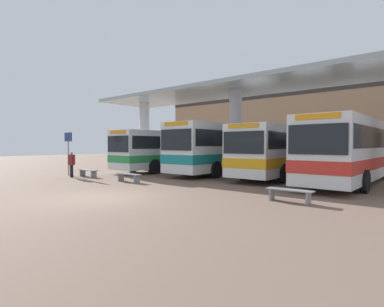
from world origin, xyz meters
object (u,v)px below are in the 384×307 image
object	(u,v)px
transit_bus_left_bay	(176,149)
waiting_bench_mid_platform	(129,176)
info_sign_platform	(68,145)
pedestrian_waiting	(71,162)
transit_bus_center_bay	(230,147)
waiting_bench_far_platform	(289,193)
transit_bus_right_bay	(287,149)
transit_bus_far_right_bay	(355,149)
waiting_bench_near_pillar	(88,172)

from	to	relation	value
transit_bus_left_bay	waiting_bench_mid_platform	size ratio (longest dim) A/B	6.64
transit_bus_left_bay	info_sign_platform	world-z (taller)	transit_bus_left_bay
pedestrian_waiting	waiting_bench_mid_platform	bearing A→B (deg)	2.99
pedestrian_waiting	transit_bus_center_bay	bearing A→B (deg)	50.21
waiting_bench_far_platform	transit_bus_right_bay	bearing A→B (deg)	112.61
transit_bus_center_bay	info_sign_platform	distance (m)	11.38
info_sign_platform	waiting_bench_far_platform	bearing A→B (deg)	0.64
info_sign_platform	pedestrian_waiting	bearing A→B (deg)	-21.52
pedestrian_waiting	transit_bus_far_right_bay	bearing A→B (deg)	24.75
transit_bus_far_right_bay	waiting_bench_far_platform	bearing A→B (deg)	87.43
transit_bus_far_right_bay	transit_bus_right_bay	bearing A→B (deg)	-7.51
transit_bus_left_bay	waiting_bench_far_platform	xyz separation A→B (m)	(12.45, -7.52, -1.38)
transit_bus_center_bay	transit_bus_right_bay	size ratio (longest dim) A/B	1.03
transit_bus_left_bay	info_sign_platform	xyz separation A→B (m)	(-2.90, -7.69, 0.34)
waiting_bench_near_pillar	waiting_bench_mid_platform	xyz separation A→B (m)	(4.10, 0.00, 0.00)
waiting_bench_near_pillar	transit_bus_right_bay	bearing A→B (deg)	41.20
transit_bus_far_right_bay	info_sign_platform	xyz separation A→B (m)	(-15.88, -8.02, 0.22)
transit_bus_center_bay	waiting_bench_far_platform	bearing A→B (deg)	132.76
transit_bus_center_bay	waiting_bench_mid_platform	world-z (taller)	transit_bus_center_bay
transit_bus_far_right_bay	transit_bus_left_bay	bearing A→B (deg)	2.69
transit_bus_left_bay	waiting_bench_far_platform	world-z (taller)	transit_bus_left_bay
transit_bus_center_bay	waiting_bench_near_pillar	bearing A→B (deg)	56.68
waiting_bench_mid_platform	pedestrian_waiting	distance (m)	4.84
transit_bus_center_bay	transit_bus_right_bay	world-z (taller)	transit_bus_center_bay
transit_bus_center_bay	transit_bus_right_bay	distance (m)	4.27
transit_bus_left_bay	info_sign_platform	distance (m)	8.23
waiting_bench_near_pillar	transit_bus_center_bay	bearing A→B (deg)	57.01
transit_bus_far_right_bay	info_sign_platform	world-z (taller)	transit_bus_far_right_bay
waiting_bench_far_platform	waiting_bench_mid_platform	bearing A→B (deg)	180.00
waiting_bench_far_platform	info_sign_platform	world-z (taller)	info_sign_platform
transit_bus_center_bay	pedestrian_waiting	size ratio (longest dim) A/B	7.41
waiting_bench_far_platform	info_sign_platform	size ratio (longest dim) A/B	0.58
transit_bus_left_bay	pedestrian_waiting	xyz separation A→B (m)	(-1.39, -8.29, -0.74)
transit_bus_left_bay	transit_bus_center_bay	bearing A→B (deg)	-169.22
waiting_bench_mid_platform	transit_bus_left_bay	bearing A→B (deg)	114.00
transit_bus_right_bay	transit_bus_far_right_bay	size ratio (longest dim) A/B	0.94
waiting_bench_near_pillar	info_sign_platform	distance (m)	2.76
transit_bus_left_bay	waiting_bench_far_platform	distance (m)	14.61
transit_bus_right_bay	waiting_bench_mid_platform	xyz separation A→B (m)	(-5.57, -8.47, -1.43)
waiting_bench_near_pillar	pedestrian_waiting	xyz separation A→B (m)	(-0.64, -0.77, 0.65)
waiting_bench_mid_platform	waiting_bench_far_platform	distance (m)	9.10
transit_bus_center_bay	info_sign_platform	world-z (taller)	transit_bus_center_bay
waiting_bench_near_pillar	transit_bus_far_right_bay	bearing A→B (deg)	29.75
transit_bus_far_right_bay	info_sign_platform	size ratio (longest dim) A/B	4.27
transit_bus_left_bay	waiting_bench_mid_platform	bearing A→B (deg)	114.89
info_sign_platform	transit_bus_right_bay	bearing A→B (deg)	36.16
info_sign_platform	pedestrian_waiting	xyz separation A→B (m)	(1.51, -0.60, -1.08)
transit_bus_left_bay	pedestrian_waiting	distance (m)	8.44
transit_bus_center_bay	pedestrian_waiting	distance (m)	10.96
waiting_bench_near_pillar	waiting_bench_mid_platform	bearing A→B (deg)	0.00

